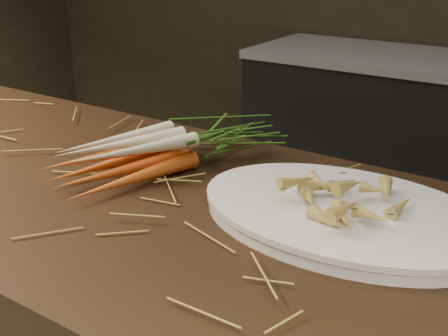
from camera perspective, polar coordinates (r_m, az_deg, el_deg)
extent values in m
cube|color=black|center=(2.79, 21.08, 1.26)|extent=(1.80, 0.60, 0.80)
cone|color=#C94F17|center=(1.12, -11.31, 0.45)|extent=(0.11, 0.28, 0.04)
cone|color=#C94F17|center=(1.08, -10.23, -0.25)|extent=(0.13, 0.28, 0.04)
cone|color=#C94F17|center=(1.05, -9.07, -1.01)|extent=(0.10, 0.28, 0.04)
cone|color=#C94F17|center=(1.09, -11.35, 1.40)|extent=(0.14, 0.28, 0.04)
cone|color=beige|center=(1.10, -10.80, 2.88)|extent=(0.09, 0.26, 0.04)
cone|color=beige|center=(1.06, -10.30, 2.39)|extent=(0.12, 0.26, 0.04)
cone|color=beige|center=(1.04, -8.89, 1.80)|extent=(0.11, 0.26, 0.05)
ellipsoid|color=#386915|center=(1.19, 0.02, 3.87)|extent=(0.24, 0.29, 0.09)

